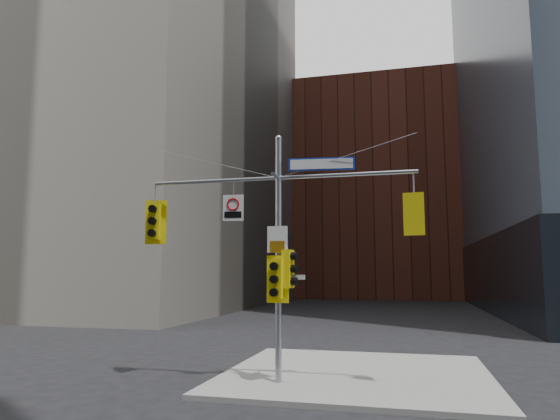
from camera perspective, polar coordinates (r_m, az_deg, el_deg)
The scene contains 13 objects.
ground at distance 13.01m, azimuth -2.54°, elevation -21.47°, with size 160.00×160.00×0.00m, color black.
sidewalk_corner at distance 16.46m, azimuth 8.76°, elevation -18.08°, with size 8.00×8.00×0.15m, color gray.
brick_midrise at distance 70.99m, azimuth 11.13°, elevation 1.72°, with size 26.00×20.00×28.00m, color brown.
signal_assembly at distance 14.58m, azimuth -0.19°, elevation -2.44°, with size 8.00×0.80×7.30m.
traffic_light_west_arm at distance 16.10m, azimuth -14.17°, elevation -1.30°, with size 0.66×0.60×1.40m.
traffic_light_east_arm at distance 14.16m, azimuth 15.14°, elevation -0.49°, with size 0.56×0.49×1.17m.
traffic_light_pole_side at distance 14.45m, azimuth 1.07°, elevation -6.74°, with size 0.47×0.40×1.10m.
traffic_light_pole_front at distance 14.27m, azimuth -0.46°, elevation -7.91°, with size 0.64×0.51×1.35m.
street_sign_blade at distance 14.60m, azimuth 4.76°, elevation 5.26°, with size 1.93×0.27×0.38m.
regulatory_sign_arm at distance 15.05m, azimuth -5.38°, elevation 0.35°, with size 0.63×0.10×0.79m.
regulatory_sign_pole at distance 14.45m, azimuth -0.30°, elevation -3.45°, with size 0.59×0.09×0.77m.
street_blade_ew at distance 14.43m, azimuth 1.57°, elevation -7.68°, with size 0.67×0.04×0.13m.
street_blade_ns at distance 14.97m, azimuth 0.25°, elevation -8.33°, with size 0.11×0.70×0.14m.
Camera 1 is at (3.61, -12.08, 3.22)m, focal length 32.00 mm.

